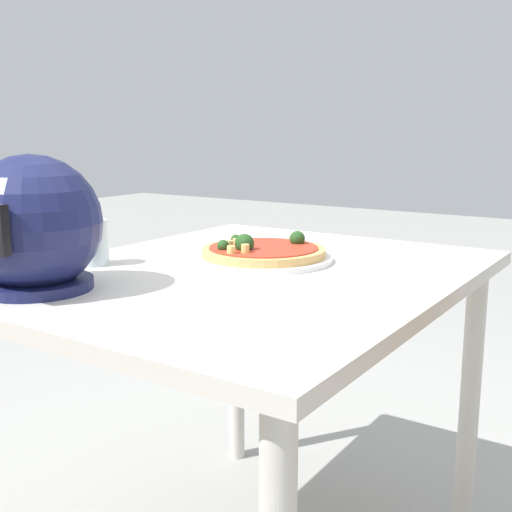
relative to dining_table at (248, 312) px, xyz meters
The scene contains 5 objects.
dining_table is the anchor object (origin of this frame).
pizza_plate 0.14m from the dining_table, 77.73° to the right, with size 0.31×0.31×0.01m, color white.
pizza 0.15m from the dining_table, 76.69° to the right, with size 0.28×0.28×0.06m.
motorcycle_helmet 0.48m from the dining_table, 58.53° to the left, with size 0.25×0.25×0.25m.
drinking_glass 0.38m from the dining_table, 26.03° to the left, with size 0.07×0.07×0.10m, color silver.
Camera 1 is at (-0.75, 1.10, 1.05)m, focal length 44.58 mm.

